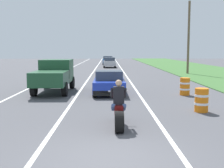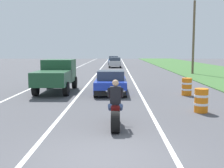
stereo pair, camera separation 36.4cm
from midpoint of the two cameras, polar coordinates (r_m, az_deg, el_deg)
ground_plane at (r=7.20m, az=-2.24°, el=-14.44°), size 160.00×160.00×0.00m
lane_stripe_left_solid at (r=27.42m, az=-12.45°, el=1.11°), size 0.14×120.00×0.01m
lane_stripe_right_solid at (r=26.89m, az=2.74°, el=1.15°), size 0.14×120.00×0.01m
lane_stripe_centre_dashed at (r=26.92m, az=-4.93°, el=1.14°), size 0.14×120.00×0.01m
motorcycle_with_rider at (r=9.75m, az=0.24°, el=-5.16°), size 0.70×2.21×1.62m
sports_car_blue at (r=17.53m, az=-1.15°, el=0.25°), size 1.84×4.30×1.37m
pickup_truck_left_lane_dark_green at (r=18.30m, az=-11.79°, el=1.88°), size 2.02×4.80×1.98m
utility_pole_roadside at (r=32.48m, az=14.42°, el=8.72°), size 0.24×0.24×7.73m
construction_barrel_nearest at (r=12.75m, az=16.31°, el=-3.02°), size 0.58×0.58×1.00m
construction_barrel_mid at (r=17.23m, az=13.47°, el=-0.47°), size 0.58×0.58×1.00m
distant_car_far_ahead at (r=43.33m, az=-0.72°, el=4.28°), size 1.80×4.00×1.50m
distant_car_further_ahead at (r=51.81m, az=-1.03°, el=4.67°), size 1.80×4.00×1.50m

